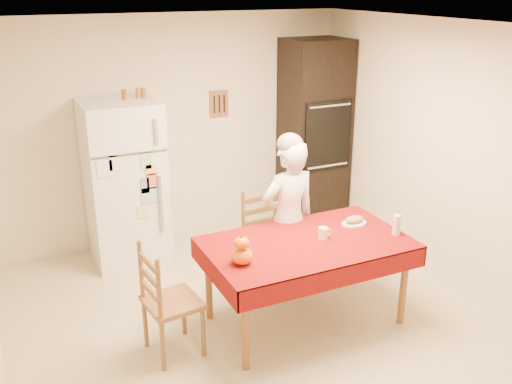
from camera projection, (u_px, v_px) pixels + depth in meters
floor at (260, 332)px, 4.85m from camera, size 4.50×4.50×0.00m
room_shell at (260, 149)px, 4.28m from camera, size 4.02×4.52×2.51m
refrigerator at (125, 182)px, 5.88m from camera, size 0.75×0.74×1.70m
oven_cabinet at (314, 134)px, 6.74m from camera, size 0.70×0.62×2.20m
dining_table at (307, 249)px, 4.78m from camera, size 1.70×1.00×0.76m
chair_far at (265, 234)px, 5.50m from camera, size 0.45×0.43×0.95m
chair_left at (164, 298)px, 4.39m from camera, size 0.44×0.46×0.95m
seated_woman at (288, 220)px, 5.21m from camera, size 0.57×0.39×1.51m
coffee_mug at (323, 233)px, 4.80m from camera, size 0.08×0.08×0.10m
pumpkin_lower at (242, 256)px, 4.37m from camera, size 0.17×0.17×0.13m
pumpkin_upper at (242, 243)px, 4.33m from camera, size 0.12×0.12×0.09m
wine_glass at (397, 225)px, 4.86m from camera, size 0.07×0.07×0.18m
bread_plate at (354, 224)px, 5.09m from camera, size 0.24×0.24×0.02m
bread_loaf at (354, 219)px, 5.07m from camera, size 0.18×0.10×0.06m
spice_jar_left at (124, 94)px, 5.64m from camera, size 0.05×0.05×0.10m
spice_jar_mid at (138, 93)px, 5.70m from camera, size 0.05×0.05×0.10m
spice_jar_right at (143, 93)px, 5.72m from camera, size 0.05×0.05×0.10m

